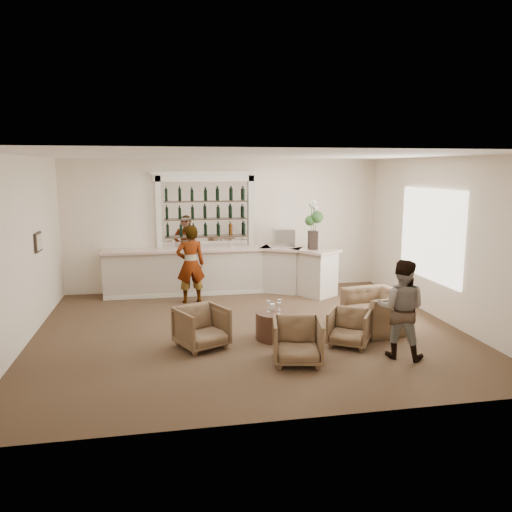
{
  "coord_description": "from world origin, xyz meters",
  "views": [
    {
      "loc": [
        -1.56,
        -9.05,
        3.07
      ],
      "look_at": [
        0.31,
        0.9,
        1.29
      ],
      "focal_mm": 35.0,
      "sensor_mm": 36.0,
      "label": 1
    }
  ],
  "objects_px": {
    "cocktail_table": "(275,325)",
    "armchair_far": "(378,311)",
    "sommelier": "(191,264)",
    "flower_vase": "(313,222)",
    "espresso_machine": "(283,238)",
    "bar_counter": "(222,271)",
    "guest": "(401,309)",
    "armchair_right": "(349,328)",
    "armchair_left": "(202,327)",
    "armchair_center": "(297,341)"
  },
  "relations": [
    {
      "from": "armchair_center",
      "to": "flower_vase",
      "type": "height_order",
      "value": "flower_vase"
    },
    {
      "from": "cocktail_table",
      "to": "flower_vase",
      "type": "xyz_separation_m",
      "value": [
        1.59,
        2.94,
        1.56
      ]
    },
    {
      "from": "armchair_left",
      "to": "flower_vase",
      "type": "distance_m",
      "value": 4.54
    },
    {
      "from": "sommelier",
      "to": "flower_vase",
      "type": "distance_m",
      "value": 3.09
    },
    {
      "from": "guest",
      "to": "armchair_right",
      "type": "bearing_deg",
      "value": -15.33
    },
    {
      "from": "armchair_far",
      "to": "espresso_machine",
      "type": "xyz_separation_m",
      "value": [
        -1.04,
        3.41,
        0.98
      ]
    },
    {
      "from": "sommelier",
      "to": "armchair_far",
      "type": "height_order",
      "value": "sommelier"
    },
    {
      "from": "armchair_left",
      "to": "armchair_center",
      "type": "xyz_separation_m",
      "value": [
        1.44,
        -0.98,
        -0.0
      ]
    },
    {
      "from": "bar_counter",
      "to": "sommelier",
      "type": "xyz_separation_m",
      "value": [
        -0.8,
        -0.73,
        0.33
      ]
    },
    {
      "from": "armchair_right",
      "to": "flower_vase",
      "type": "height_order",
      "value": "flower_vase"
    },
    {
      "from": "cocktail_table",
      "to": "bar_counter",
      "type": "bearing_deg",
      "value": 98.87
    },
    {
      "from": "cocktail_table",
      "to": "armchair_far",
      "type": "relative_size",
      "value": 0.61
    },
    {
      "from": "espresso_machine",
      "to": "flower_vase",
      "type": "height_order",
      "value": "flower_vase"
    },
    {
      "from": "armchair_far",
      "to": "armchair_right",
      "type": "bearing_deg",
      "value": -62.19
    },
    {
      "from": "armchair_center",
      "to": "bar_counter",
      "type": "bearing_deg",
      "value": 108.53
    },
    {
      "from": "armchair_center",
      "to": "espresso_machine",
      "type": "xyz_separation_m",
      "value": [
        0.92,
        4.72,
        1.0
      ]
    },
    {
      "from": "armchair_right",
      "to": "sommelier",
      "type": "bearing_deg",
      "value": 159.08
    },
    {
      "from": "cocktail_table",
      "to": "sommelier",
      "type": "bearing_deg",
      "value": 115.79
    },
    {
      "from": "cocktail_table",
      "to": "espresso_machine",
      "type": "xyz_separation_m",
      "value": [
        1.01,
        3.53,
        1.11
      ]
    },
    {
      "from": "guest",
      "to": "flower_vase",
      "type": "relative_size",
      "value": 1.38
    },
    {
      "from": "guest",
      "to": "cocktail_table",
      "type": "bearing_deg",
      "value": -2.41
    },
    {
      "from": "armchair_center",
      "to": "armchair_right",
      "type": "relative_size",
      "value": 1.13
    },
    {
      "from": "cocktail_table",
      "to": "armchair_left",
      "type": "relative_size",
      "value": 0.9
    },
    {
      "from": "cocktail_table",
      "to": "sommelier",
      "type": "distance_m",
      "value": 3.18
    },
    {
      "from": "espresso_machine",
      "to": "armchair_right",
      "type": "bearing_deg",
      "value": -84.89
    },
    {
      "from": "bar_counter",
      "to": "flower_vase",
      "type": "relative_size",
      "value": 4.84
    },
    {
      "from": "guest",
      "to": "armchair_far",
      "type": "xyz_separation_m",
      "value": [
        0.23,
        1.36,
        -0.44
      ]
    },
    {
      "from": "espresso_machine",
      "to": "flower_vase",
      "type": "relative_size",
      "value": 0.43
    },
    {
      "from": "cocktail_table",
      "to": "armchair_right",
      "type": "distance_m",
      "value": 1.33
    },
    {
      "from": "armchair_far",
      "to": "espresso_machine",
      "type": "bearing_deg",
      "value": -174.22
    },
    {
      "from": "guest",
      "to": "armchair_far",
      "type": "height_order",
      "value": "guest"
    },
    {
      "from": "bar_counter",
      "to": "espresso_machine",
      "type": "xyz_separation_m",
      "value": [
        1.56,
        -0.01,
        0.79
      ]
    },
    {
      "from": "bar_counter",
      "to": "guest",
      "type": "distance_m",
      "value": 5.34
    },
    {
      "from": "armchair_right",
      "to": "bar_counter",
      "type": "bearing_deg",
      "value": 145.05
    },
    {
      "from": "sommelier",
      "to": "espresso_machine",
      "type": "xyz_separation_m",
      "value": [
        2.37,
        0.73,
        0.46
      ]
    },
    {
      "from": "guest",
      "to": "armchair_right",
      "type": "relative_size",
      "value": 2.34
    },
    {
      "from": "cocktail_table",
      "to": "armchair_far",
      "type": "bearing_deg",
      "value": 3.21
    },
    {
      "from": "armchair_far",
      "to": "flower_vase",
      "type": "distance_m",
      "value": 3.2
    },
    {
      "from": "cocktail_table",
      "to": "guest",
      "type": "bearing_deg",
      "value": -34.38
    },
    {
      "from": "guest",
      "to": "espresso_machine",
      "type": "bearing_deg",
      "value": -48.46
    },
    {
      "from": "bar_counter",
      "to": "armchair_far",
      "type": "height_order",
      "value": "bar_counter"
    },
    {
      "from": "cocktail_table",
      "to": "armchair_right",
      "type": "bearing_deg",
      "value": -25.56
    },
    {
      "from": "cocktail_table",
      "to": "flower_vase",
      "type": "height_order",
      "value": "flower_vase"
    },
    {
      "from": "sommelier",
      "to": "flower_vase",
      "type": "relative_size",
      "value": 1.53
    },
    {
      "from": "bar_counter",
      "to": "armchair_far",
      "type": "distance_m",
      "value": 4.3
    },
    {
      "from": "armchair_left",
      "to": "armchair_center",
      "type": "bearing_deg",
      "value": -60.16
    },
    {
      "from": "bar_counter",
      "to": "sommelier",
      "type": "height_order",
      "value": "sommelier"
    },
    {
      "from": "armchair_right",
      "to": "armchair_far",
      "type": "height_order",
      "value": "armchair_far"
    },
    {
      "from": "espresso_machine",
      "to": "flower_vase",
      "type": "bearing_deg",
      "value": -42.82
    },
    {
      "from": "armchair_far",
      "to": "flower_vase",
      "type": "height_order",
      "value": "flower_vase"
    }
  ]
}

